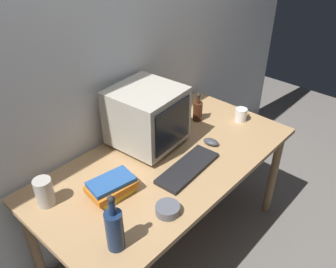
{
  "coord_description": "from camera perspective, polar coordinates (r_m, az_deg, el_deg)",
  "views": [
    {
      "loc": [
        -1.2,
        -1.08,
        2.0
      ],
      "look_at": [
        0.0,
        0.0,
        0.93
      ],
      "focal_mm": 37.28,
      "sensor_mm": 36.0,
      "label": 1
    }
  ],
  "objects": [
    {
      "name": "back_wall",
      "position": [
        2.1,
        -9.81,
        12.15
      ],
      "size": [
        4.0,
        0.08,
        2.5
      ],
      "primitive_type": "cube",
      "color": "silver",
      "rests_on": "ground"
    },
    {
      "name": "ground_plane",
      "position": [
        2.57,
        0.0,
        -17.5
      ],
      "size": [
        6.0,
        6.0,
        0.0
      ],
      "primitive_type": "plane",
      "color": "slate"
    },
    {
      "name": "keyboard",
      "position": [
        1.96,
        3.26,
        -5.58
      ],
      "size": [
        0.43,
        0.18,
        0.02
      ],
      "primitive_type": "cube",
      "rotation": [
        0.0,
        0.0,
        0.06
      ],
      "color": "black",
      "rests_on": "desk"
    },
    {
      "name": "mug",
      "position": [
        2.43,
        11.87,
        3.14
      ],
      "size": [
        0.12,
        0.08,
        0.09
      ],
      "color": "white",
      "rests_on": "desk"
    },
    {
      "name": "book_stack",
      "position": [
        1.81,
        -9.16,
        -8.57
      ],
      "size": [
        0.25,
        0.18,
        0.1
      ],
      "color": "gold",
      "rests_on": "desk"
    },
    {
      "name": "bottle_short",
      "position": [
        2.38,
        4.88,
        3.86
      ],
      "size": [
        0.06,
        0.06,
        0.2
      ],
      "color": "#472314",
      "rests_on": "desk"
    },
    {
      "name": "cd_spindle",
      "position": [
        1.71,
        -0.05,
        -12.22
      ],
      "size": [
        0.12,
        0.12,
        0.04
      ],
      "primitive_type": "cylinder",
      "color": "#595B66",
      "rests_on": "desk"
    },
    {
      "name": "desk",
      "position": [
        2.09,
        0.0,
        -6.03
      ],
      "size": [
        1.62,
        0.82,
        0.75
      ],
      "color": "tan",
      "rests_on": "ground"
    },
    {
      "name": "bottle_tall",
      "position": [
        1.53,
        -8.74,
        -15.06
      ],
      "size": [
        0.08,
        0.08,
        0.3
      ],
      "color": "navy",
      "rests_on": "desk"
    },
    {
      "name": "crt_monitor",
      "position": [
        2.07,
        -3.46,
        2.84
      ],
      "size": [
        0.41,
        0.42,
        0.37
      ],
      "color": "#B2AD9E",
      "rests_on": "desk"
    },
    {
      "name": "computer_mouse",
      "position": [
        2.17,
        7.05,
        -1.29
      ],
      "size": [
        0.08,
        0.11,
        0.04
      ],
      "primitive_type": "ellipsoid",
      "rotation": [
        0.0,
        0.0,
        0.17
      ],
      "color": "#3F3F47",
      "rests_on": "desk"
    },
    {
      "name": "metal_canister",
      "position": [
        1.83,
        -19.56,
        -8.94
      ],
      "size": [
        0.09,
        0.09,
        0.15
      ],
      "primitive_type": "cylinder",
      "color": "#B7B2A8",
      "rests_on": "desk"
    }
  ]
}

